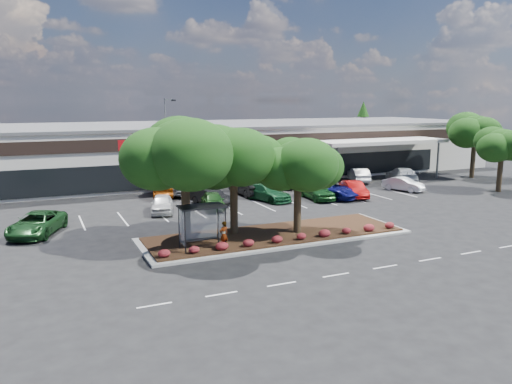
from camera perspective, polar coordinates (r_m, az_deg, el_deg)
name	(u,v)px	position (r m, az deg, el deg)	size (l,w,h in m)	color
ground	(333,249)	(31.28, 8.81, -6.48)	(160.00, 160.00, 0.00)	black
retail_store	(182,150)	(61.50, -8.49, 4.82)	(80.40, 25.20, 6.25)	silver
landscape_island	(275,235)	(33.63, 2.22, -4.94)	(18.00, 6.00, 0.26)	#ADADA8
lane_markings	(261,215)	(40.06, 0.53, -2.60)	(33.12, 20.06, 0.01)	silver
shrub_row	(290,237)	(31.73, 3.91, -5.17)	(17.00, 0.80, 0.50)	maroon
bus_shelter	(201,214)	(30.14, -6.27, -2.53)	(2.75, 1.55, 2.59)	black
island_tree_west	(185,180)	(31.10, -8.10, 1.40)	(7.20, 7.20, 7.89)	#183C11
island_tree_mid	(234,179)	(32.91, -2.57, 1.48)	(6.60, 6.60, 7.32)	#183C11
island_tree_east	(298,185)	(33.32, 4.80, 0.86)	(5.80, 5.80, 6.50)	#183C11
tree_east_near	(501,159)	(55.34, 26.21, 3.36)	(5.60, 5.60, 6.51)	#183C11
tree_east_far	(474,146)	(64.27, 23.65, 4.89)	(6.40, 6.40, 7.62)	#183C11
conifer_north_east	(363,128)	(85.62, 12.09, 7.15)	(3.96, 3.96, 9.00)	#183C11
person_waiting	(224,235)	(30.11, -3.70, -4.89)	(0.60, 0.40, 1.65)	#594C47
light_pole	(167,147)	(54.91, -10.12, 5.09)	(1.43, 0.53, 9.26)	#ADADA8
car_0	(37,224)	(37.14, -23.76, -3.33)	(2.55, 5.53, 1.54)	#19451D
car_1	(162,204)	(41.37, -10.70, -1.34)	(1.72, 4.27, 1.45)	silver
car_2	(213,201)	(42.11, -4.94, -1.00)	(1.70, 4.21, 1.44)	#1B4417
car_3	(211,197)	(43.87, -5.17, -0.54)	(1.52, 4.35, 1.43)	black
car_4	(268,193)	(45.54, 1.36, -0.07)	(2.07, 5.10, 1.48)	#164C26
car_5	(332,189)	(47.33, 8.63, 0.30)	(2.68, 5.82, 1.62)	#0D0F57
car_6	(317,190)	(46.53, 6.94, 0.19)	(1.96, 4.86, 1.66)	#174F1D
car_7	(354,189)	(48.05, 11.11, 0.31)	(1.60, 4.58, 1.51)	#9A0B0A
car_8	(403,184)	(52.64, 16.47, 0.87)	(1.45, 4.15, 1.37)	silver
car_10	(162,188)	(48.25, -10.66, 0.47)	(1.78, 5.09, 1.68)	#772C04
car_11	(175,187)	(49.02, -9.20, 0.60)	(2.60, 5.64, 1.57)	#5B5C63
car_12	(247,186)	(48.13, -1.00, 0.64)	(1.82, 5.21, 1.72)	black
car_13	(255,182)	(50.81, -0.12, 1.13)	(1.75, 5.02, 1.65)	#632E05
car_14	(279,179)	(52.88, 2.68, 1.47)	(2.27, 5.59, 1.62)	#851D02
car_15	(302,177)	(54.75, 5.30, 1.70)	(1.63, 4.67, 1.54)	silver
car_16	(359,175)	(57.15, 11.65, 1.92)	(1.68, 4.81, 1.59)	white
car_17	(402,175)	(57.98, 16.33, 1.88)	(2.36, 5.81, 1.68)	#A7ADB3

